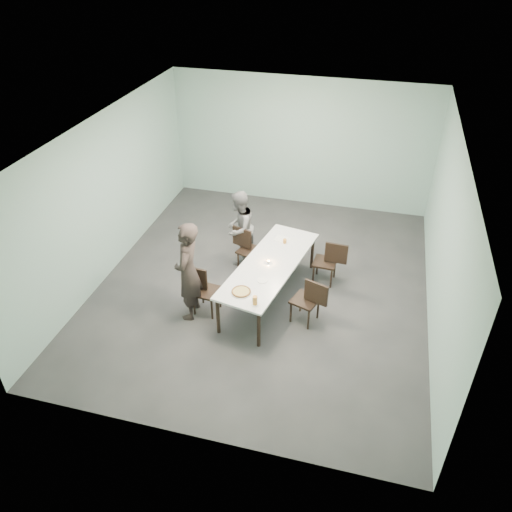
% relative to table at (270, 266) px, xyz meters
% --- Properties ---
extents(ground, '(7.00, 7.00, 0.00)m').
position_rel_table_xyz_m(ground, '(-0.20, 0.35, -0.69)').
color(ground, '#333335').
rests_on(ground, ground).
extents(room_shell, '(6.02, 7.02, 3.01)m').
position_rel_table_xyz_m(room_shell, '(-0.20, 0.35, 1.33)').
color(room_shell, '#93B9B0').
rests_on(room_shell, ground).
extents(table, '(1.38, 2.72, 0.75)m').
position_rel_table_xyz_m(table, '(0.00, 0.00, 0.00)').
color(table, white).
rests_on(table, ground).
extents(chair_near_left, '(0.63, 0.46, 0.87)m').
position_rel_table_xyz_m(chair_near_left, '(-1.04, -0.63, -0.19)').
color(chair_near_left, black).
rests_on(chair_near_left, ground).
extents(chair_far_left, '(0.65, 0.54, 0.87)m').
position_rel_table_xyz_m(chair_far_left, '(-0.64, 0.79, -0.19)').
color(chair_far_left, black).
rests_on(chair_far_left, ground).
extents(chair_near_right, '(0.65, 0.53, 0.87)m').
position_rel_table_xyz_m(chair_near_right, '(0.81, -0.48, -0.19)').
color(chair_near_right, black).
rests_on(chair_near_right, ground).
extents(chair_far_right, '(0.62, 0.45, 0.87)m').
position_rel_table_xyz_m(chair_far_right, '(0.97, 0.75, -0.19)').
color(chair_far_right, black).
rests_on(chair_far_right, ground).
extents(diner_near, '(0.49, 0.70, 1.80)m').
position_rel_table_xyz_m(diner_near, '(-1.21, -0.79, 0.21)').
color(diner_near, black).
rests_on(diner_near, ground).
extents(diner_far, '(0.67, 0.81, 1.52)m').
position_rel_table_xyz_m(diner_far, '(-0.85, 1.01, 0.07)').
color(diner_far, slate).
rests_on(diner_far, ground).
extents(pizza, '(0.34, 0.34, 0.04)m').
position_rel_table_xyz_m(pizza, '(-0.25, -0.92, 0.08)').
color(pizza, white).
rests_on(pizza, table).
extents(side_plate, '(0.18, 0.18, 0.01)m').
position_rel_table_xyz_m(side_plate, '(-0.00, -0.51, 0.06)').
color(side_plate, white).
rests_on(side_plate, table).
extents(beer_glass, '(0.08, 0.08, 0.15)m').
position_rel_table_xyz_m(beer_glass, '(0.04, -1.14, 0.13)').
color(beer_glass, '#C67D2B').
rests_on(beer_glass, table).
extents(water_tumbler, '(0.08, 0.08, 0.09)m').
position_rel_table_xyz_m(water_tumbler, '(0.01, -1.09, 0.10)').
color(water_tumbler, silver).
rests_on(water_tumbler, table).
extents(tealight, '(0.06, 0.06, 0.05)m').
position_rel_table_xyz_m(tealight, '(-0.03, 0.02, 0.08)').
color(tealight, silver).
rests_on(tealight, table).
extents(amber_tumbler, '(0.07, 0.07, 0.08)m').
position_rel_table_xyz_m(amber_tumbler, '(0.12, 0.72, 0.10)').
color(amber_tumbler, '#C67D2B').
rests_on(amber_tumbler, table).
extents(menu, '(0.34, 0.27, 0.01)m').
position_rel_table_xyz_m(menu, '(0.06, 0.83, 0.06)').
color(menu, silver).
rests_on(menu, table).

